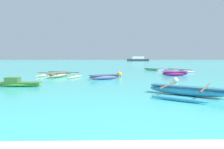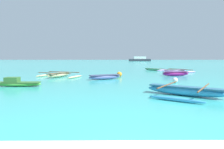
{
  "view_description": "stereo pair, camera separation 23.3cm",
  "coord_description": "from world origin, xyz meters",
  "views": [
    {
      "loc": [
        -0.77,
        -3.43,
        2.05
      ],
      "look_at": [
        -0.36,
        16.4,
        0.25
      ],
      "focal_mm": 32.0,
      "sensor_mm": 36.0,
      "label": 1
    },
    {
      "loc": [
        -0.54,
        -3.44,
        2.05
      ],
      "look_at": [
        -0.36,
        16.4,
        0.25
      ],
      "focal_mm": 32.0,
      "sensor_mm": 36.0,
      "label": 2
    }
  ],
  "objects": [
    {
      "name": "moored_boat_6",
      "position": [
        3.37,
        6.86,
        0.25
      ],
      "size": [
        4.08,
        4.32,
        0.54
      ],
      "rotation": [
        0.0,
        0.0,
        -0.59
      ],
      "color": "#3798D0",
      "rests_on": "ground_plane"
    },
    {
      "name": "distant_ferry",
      "position": [
        12.4,
        83.82,
        0.84
      ],
      "size": [
        9.37,
        2.06,
        2.06
      ],
      "color": "#2D333D",
      "rests_on": "ground_plane"
    },
    {
      "name": "moored_boat_3",
      "position": [
        -5.63,
        16.36,
        0.23
      ],
      "size": [
        4.56,
        3.72,
        0.49
      ],
      "rotation": [
        0.0,
        0.0,
        1.18
      ],
      "color": "tan",
      "rests_on": "ground_plane"
    },
    {
      "name": "moored_boat_4",
      "position": [
        6.32,
        17.38,
        0.26
      ],
      "size": [
        2.92,
        0.91,
        0.46
      ],
      "rotation": [
        0.0,
        0.0,
        0.13
      ],
      "color": "#A21D7C",
      "rests_on": "ground_plane"
    },
    {
      "name": "moored_boat_0",
      "position": [
        5.75,
        25.84,
        0.17
      ],
      "size": [
        2.29,
        2.38,
        0.3
      ],
      "rotation": [
        0.0,
        0.0,
        -0.82
      ],
      "color": "#6BD28E",
      "rests_on": "ground_plane"
    },
    {
      "name": "moored_boat_5",
      "position": [
        -6.96,
        10.24,
        0.22
      ],
      "size": [
        3.22,
        0.74,
        0.63
      ],
      "rotation": [
        0.0,
        0.0,
        -0.01
      ],
      "color": "green",
      "rests_on": "ground_plane"
    },
    {
      "name": "mooring_buoy_0",
      "position": [
        4.49,
        11.87,
        0.21
      ],
      "size": [
        0.42,
        0.42,
        0.42
      ],
      "color": "white",
      "rests_on": "ground_plane"
    },
    {
      "name": "mooring_buoy_1",
      "position": [
        0.38,
        16.53,
        0.26
      ],
      "size": [
        0.51,
        0.51,
        0.51
      ],
      "color": "orange",
      "rests_on": "ground_plane"
    },
    {
      "name": "moored_boat_1",
      "position": [
        8.2,
        23.07,
        0.16
      ],
      "size": [
        4.54,
        5.11,
        0.35
      ],
      "rotation": [
        0.0,
        0.0,
        0.53
      ],
      "color": "#CD9DE6",
      "rests_on": "ground_plane"
    },
    {
      "name": "moored_boat_2",
      "position": [
        -1.03,
        14.3,
        0.24
      ],
      "size": [
        3.01,
        1.85,
        0.43
      ],
      "rotation": [
        0.0,
        0.0,
        0.45
      ],
      "color": "#5D65A3",
      "rests_on": "ground_plane"
    }
  ]
}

